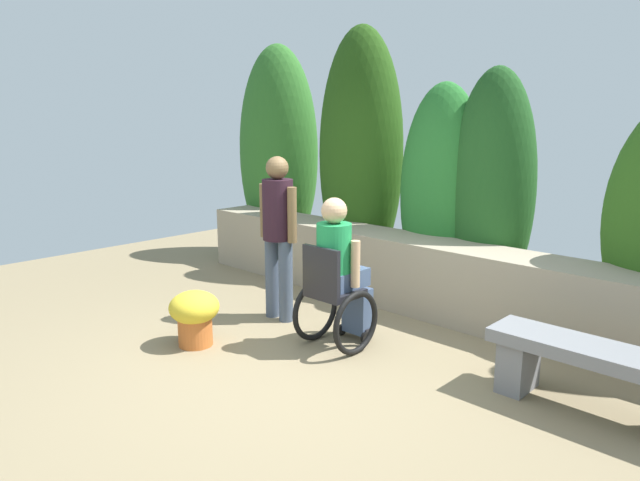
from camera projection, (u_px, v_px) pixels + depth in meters
name	position (u px, v px, depth m)	size (l,w,h in m)	color
ground_plane	(296.00, 370.00, 4.61)	(10.62, 10.62, 0.00)	#817154
stone_retaining_wall	(432.00, 277.00, 5.90)	(6.53, 0.59, 0.75)	gray
hedge_backdrop	(447.00, 174.00, 6.27)	(6.92, 0.98, 3.10)	#2E6925
stone_bench	(592.00, 369.00, 3.89)	(1.39, 0.40, 0.49)	slate
person_in_wheelchair	(338.00, 278.00, 4.99)	(0.53, 0.66, 1.33)	black
person_standing_companion	(278.00, 227.00, 5.61)	(0.49, 0.30, 1.62)	#434F64
flower_pot_terracotta_by_wall	(194.00, 314.00, 5.07)	(0.44, 0.44, 0.50)	#C1632A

